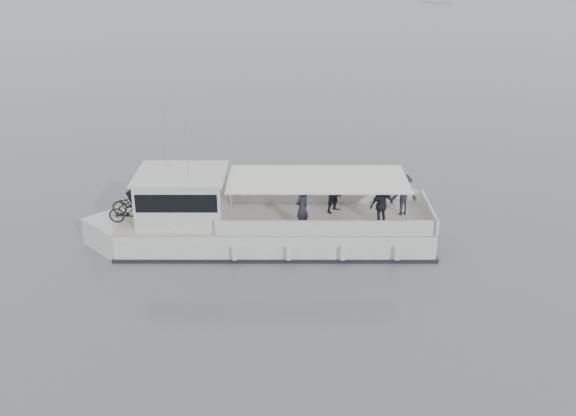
% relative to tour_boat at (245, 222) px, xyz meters
% --- Properties ---
extents(ground, '(1400.00, 1400.00, 0.00)m').
position_rel_tour_boat_xyz_m(ground, '(3.21, -2.24, -0.93)').
color(ground, slate).
rests_on(ground, ground).
extents(tour_boat, '(13.13, 7.40, 5.64)m').
position_rel_tour_boat_xyz_m(tour_boat, '(0.00, 0.00, 0.00)').
color(tour_boat, white).
rests_on(tour_boat, ground).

